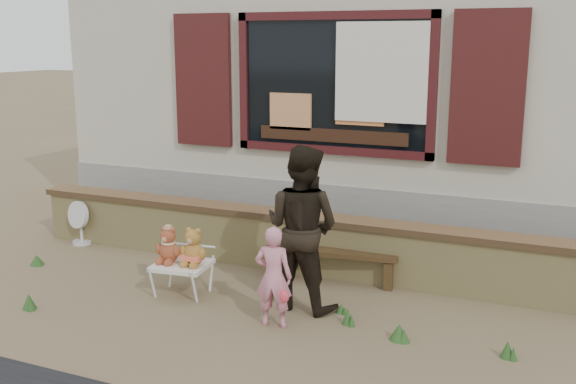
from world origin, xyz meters
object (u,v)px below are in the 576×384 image
at_px(bench, 332,258).
at_px(teddy_bear_left, 169,244).
at_px(adult, 302,228).
at_px(child, 273,277).
at_px(folding_chair, 182,266).
at_px(teddy_bear_right, 194,246).

bearing_deg(bench, teddy_bear_left, -152.41).
bearing_deg(teddy_bear_left, adult, 2.17).
height_order(bench, child, child).
bearing_deg(bench, folding_chair, -150.05).
height_order(bench, folding_chair, bench).
xyz_separation_m(bench, folding_chair, (-1.28, -0.98, 0.04)).
distance_m(teddy_bear_right, adult, 1.16).
bearing_deg(child, teddy_bear_right, -28.15).
height_order(bench, teddy_bear_right, teddy_bear_right).
bearing_deg(teddy_bear_right, child, -25.17).
bearing_deg(teddy_bear_right, bench, 33.34).
bearing_deg(teddy_bear_left, child, -20.16).
bearing_deg(teddy_bear_left, folding_chair, 0.00).
distance_m(teddy_bear_left, teddy_bear_right, 0.28).
xyz_separation_m(bench, child, (-0.09, -1.31, 0.20)).
height_order(bench, teddy_bear_left, teddy_bear_left).
relative_size(folding_chair, child, 0.63).
height_order(bench, adult, adult).
distance_m(folding_chair, teddy_bear_left, 0.26).
bearing_deg(folding_chair, child, -22.40).
relative_size(child, adult, 0.59).
relative_size(teddy_bear_left, adult, 0.24).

